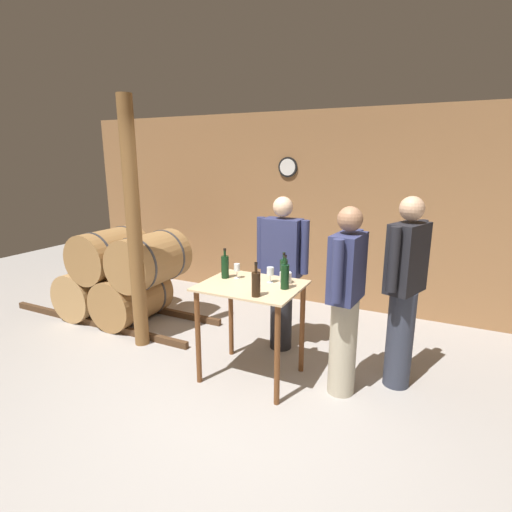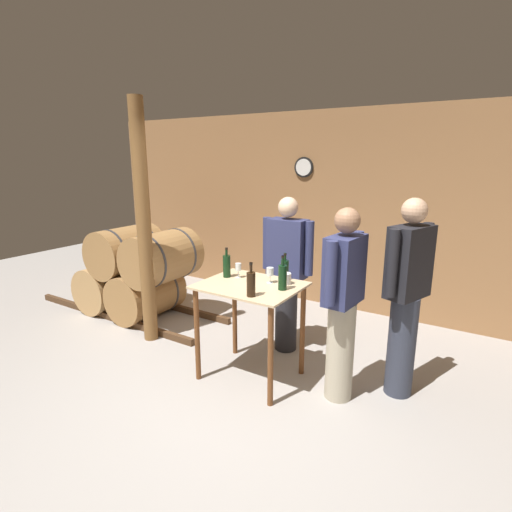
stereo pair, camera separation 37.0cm
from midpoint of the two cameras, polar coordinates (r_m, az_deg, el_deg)
The scene contains 15 objects.
ground_plane at distance 3.56m, azimuth -1.71°, elevation -21.84°, with size 14.00×14.00×0.00m, color #9E9993.
back_wall at distance 5.59m, azimuth 15.05°, elevation 5.97°, with size 8.40×0.08×2.70m.
barrel_rack at distance 5.51m, azimuth -14.94°, elevation -2.34°, with size 2.87×0.88×1.20m.
tasting_table at distance 3.76m, azimuth 2.03°, elevation -7.03°, with size 0.92×0.74×0.94m.
wooden_post at distance 4.52m, azimuth -13.50°, elevation 4.24°, with size 0.16×0.16×2.70m.
wine_bottle_far_left at distance 3.88m, azimuth -1.49°, elevation -1.41°, with size 0.07×0.07×0.30m.
wine_bottle_left at distance 3.35m, azimuth 2.45°, elevation -4.00°, with size 0.08×0.08×0.30m.
wine_bottle_center at distance 3.83m, azimuth 6.91°, elevation -1.95°, with size 0.08×0.08×0.26m.
wine_bottle_right at distance 3.53m, azimuth 6.82°, elevation -3.01°, with size 0.08×0.08×0.31m.
wine_glass_near_left at distance 3.86m, azimuth 0.19°, elevation -1.69°, with size 0.06×0.06×0.15m.
wine_glass_near_center at distance 3.71m, azimuth 4.85°, elevation -2.33°, with size 0.07×0.07×0.15m.
ice_bucket at distance 3.72m, azimuth 7.04°, elevation -3.25°, with size 0.11×0.11×0.10m.
person_host at distance 4.28m, azimuth 6.92°, elevation -2.27°, with size 0.59×0.24×1.69m.
person_visitor_with_scarf at distance 3.50m, azimuth 15.30°, elevation -6.40°, with size 0.25×0.59×1.70m.
person_visitor_bearded at distance 3.72m, azimuth 23.40°, elevation -5.16°, with size 0.34×0.56×1.77m.
Camera 2 is at (1.78, -2.30, 2.09)m, focal length 28.00 mm.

